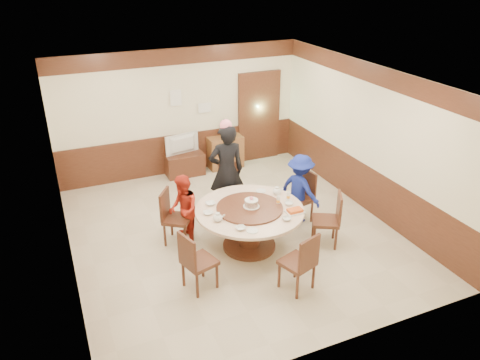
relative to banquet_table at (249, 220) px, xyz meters
name	(u,v)px	position (x,y,z in m)	size (l,w,h in m)	color
room	(233,179)	(-0.07, 0.54, 0.55)	(6.00, 6.04, 2.84)	beige
banquet_table	(249,220)	(0.00, 0.00, 0.00)	(1.81, 1.81, 0.78)	#492517
chair_0	(299,206)	(1.24, 0.46, -0.23)	(0.51, 0.50, 0.97)	#492517
chair_1	(232,197)	(0.21, 1.26, -0.23)	(0.45, 0.46, 0.97)	#492517
chair_2	(177,226)	(-1.08, 0.66, -0.23)	(0.61, 0.61, 0.97)	#492517
chair_3	(199,271)	(-1.14, -0.69, -0.23)	(0.55, 0.55, 0.97)	#492517
chair_4	(298,271)	(0.20, -1.29, -0.23)	(0.56, 0.56, 0.97)	#492517
chair_5	(326,228)	(1.25, -0.43, -0.23)	(0.60, 0.60, 0.97)	#492517
person_standing	(227,171)	(0.07, 1.19, 0.38)	(0.67, 0.44, 1.83)	black
person_red	(183,210)	(-0.96, 0.63, 0.09)	(0.60, 0.47, 1.24)	#B52718
person_blue	(300,189)	(1.22, 0.46, 0.13)	(0.86, 0.49, 1.32)	navy
birthday_cake	(251,203)	(0.03, 0.01, 0.31)	(0.27, 0.27, 0.19)	white
teapot_left	(218,218)	(-0.63, -0.17, 0.28)	(0.17, 0.15, 0.13)	white
teapot_right	(277,191)	(0.65, 0.27, 0.28)	(0.17, 0.15, 0.13)	white
bowl_0	(210,204)	(-0.55, 0.39, 0.24)	(0.16, 0.16, 0.04)	white
bowl_1	(287,219)	(0.39, -0.57, 0.24)	(0.15, 0.15, 0.05)	white
bowl_2	(241,228)	(-0.39, -0.53, 0.24)	(0.16, 0.16, 0.04)	white
bowl_3	(289,204)	(0.66, -0.14, 0.24)	(0.15, 0.15, 0.05)	white
bowl_4	(208,213)	(-0.69, 0.10, 0.24)	(0.16, 0.16, 0.04)	white
saucer_near	(252,231)	(-0.25, -0.65, 0.22)	(0.18, 0.18, 0.01)	white
saucer_far	(261,191)	(0.45, 0.50, 0.22)	(0.18, 0.18, 0.01)	white
shrimp_platter	(295,211)	(0.62, -0.41, 0.24)	(0.30, 0.20, 0.06)	white
bottle_0	(278,201)	(0.50, -0.07, 0.30)	(0.06, 0.06, 0.16)	silver
bottle_1	(288,196)	(0.73, 0.00, 0.30)	(0.06, 0.06, 0.16)	silver
tv_stand	(185,164)	(-0.13, 3.27, -0.28)	(0.85, 0.45, 0.50)	#492517
television	(184,145)	(-0.13, 3.27, 0.20)	(0.80, 0.11, 0.46)	gray
side_cabinet	(225,152)	(0.88, 3.30, -0.16)	(0.80, 0.40, 0.75)	brown
thermos	(225,129)	(0.89, 3.30, 0.41)	(0.15, 0.15, 0.38)	silver
notice_left	(176,98)	(-0.18, 3.48, 1.22)	(0.25, 0.00, 0.35)	white
notice_right	(205,108)	(0.47, 3.48, 0.92)	(0.30, 0.00, 0.22)	white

